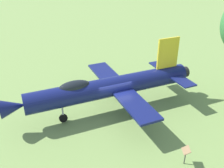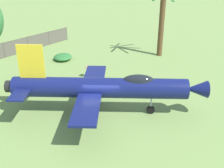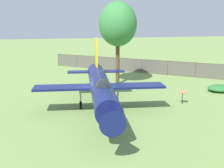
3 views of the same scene
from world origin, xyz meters
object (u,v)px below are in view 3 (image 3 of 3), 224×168
(display_jet, at_px, (101,87))
(shrub_near_fence, at_px, (220,88))
(shade_tree, at_px, (118,24))
(info_plaque, at_px, (183,94))

(display_jet, xyz_separation_m, shrub_near_fence, (-3.59, 12.60, -1.75))
(shade_tree, bearing_deg, info_plaque, 18.30)
(display_jet, relative_size, shade_tree, 1.67)
(shrub_near_fence, relative_size, info_plaque, 2.15)
(display_jet, distance_m, shade_tree, 11.20)
(info_plaque, bearing_deg, shrub_near_fence, 115.62)
(display_jet, relative_size, shrub_near_fence, 5.85)
(display_jet, xyz_separation_m, shade_tree, (-9.53, 4.13, 4.20))
(shrub_near_fence, bearing_deg, shade_tree, -125.06)
(display_jet, bearing_deg, info_plaque, 106.61)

